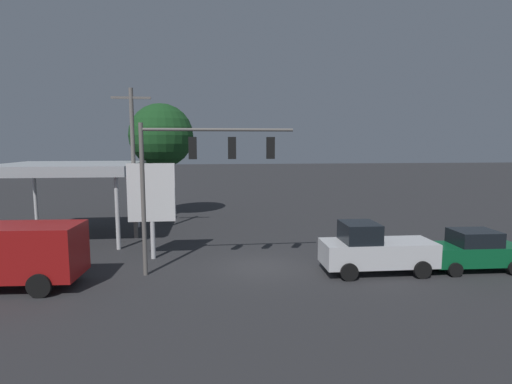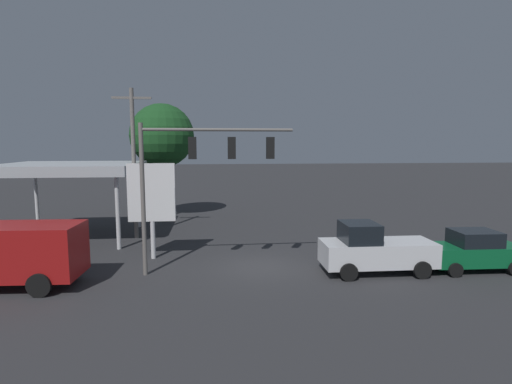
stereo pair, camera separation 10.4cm
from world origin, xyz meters
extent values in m
plane|color=#2D2D30|center=(0.00, 0.00, 0.00)|extent=(200.00, 200.00, 0.00)
cylinder|color=slate|center=(5.42, 0.66, 3.48)|extent=(0.20, 0.20, 6.95)
cylinder|color=slate|center=(2.01, 0.66, 6.65)|extent=(6.83, 0.14, 0.14)
cube|color=black|center=(3.17, 0.66, 5.83)|extent=(0.36, 0.28, 1.00)
sphere|color=#360505|center=(3.17, 0.48, 6.13)|extent=(0.22, 0.22, 0.22)
sphere|color=#392305|center=(3.17, 0.48, 5.83)|extent=(0.22, 0.22, 0.22)
sphere|color=#41FF6B|center=(3.17, 0.48, 5.53)|extent=(0.22, 0.22, 0.22)
cube|color=black|center=(1.39, 0.66, 5.83)|extent=(0.36, 0.28, 1.00)
sphere|color=#360505|center=(1.39, 0.48, 6.13)|extent=(0.22, 0.22, 0.22)
sphere|color=#392305|center=(1.39, 0.48, 5.83)|extent=(0.22, 0.22, 0.22)
sphere|color=#41FF6B|center=(1.39, 0.48, 5.53)|extent=(0.22, 0.22, 0.22)
cube|color=black|center=(-0.38, 0.66, 5.83)|extent=(0.36, 0.28, 1.00)
sphere|color=#360505|center=(-0.38, 0.48, 6.13)|extent=(0.22, 0.22, 0.22)
sphere|color=#392305|center=(-0.38, 0.48, 5.83)|extent=(0.22, 0.22, 0.22)
sphere|color=#41FF6B|center=(-0.38, 0.48, 5.53)|extent=(0.22, 0.22, 0.22)
cylinder|color=slate|center=(7.23, -6.89, 4.72)|extent=(0.26, 0.26, 9.44)
cube|color=slate|center=(7.23, -6.89, 8.84)|extent=(2.40, 0.14, 0.14)
cube|color=#B2B7BC|center=(11.18, -7.21, 4.49)|extent=(8.17, 7.34, 0.60)
cube|color=red|center=(11.18, -10.90, 4.49)|extent=(8.17, 0.06, 0.36)
cylinder|color=silver|center=(7.70, -10.28, 2.10)|extent=(0.24, 0.24, 4.19)
cylinder|color=silver|center=(14.66, -10.28, 2.10)|extent=(0.24, 0.24, 4.19)
cylinder|color=silver|center=(7.70, -4.14, 2.10)|extent=(0.24, 0.24, 4.19)
cylinder|color=silver|center=(5.45, -2.02, 2.51)|extent=(0.24, 0.24, 5.02)
cube|color=white|center=(5.45, -2.02, 3.51)|extent=(2.43, 0.24, 3.02)
cube|color=black|center=(5.45, -2.15, 3.51)|extent=(1.70, 0.04, 1.06)
cylinder|color=black|center=(9.13, 2.99, 0.48)|extent=(0.97, 0.27, 0.96)
cylinder|color=black|center=(9.01, 0.65, 0.48)|extent=(0.97, 0.27, 0.96)
cube|color=#0C592D|center=(-10.09, 1.58, 0.78)|extent=(4.45, 1.93, 0.90)
cube|color=black|center=(-10.09, 1.58, 1.58)|extent=(2.05, 1.71, 0.70)
cylinder|color=black|center=(-8.63, 2.46, 0.33)|extent=(0.67, 0.24, 0.66)
cylinder|color=black|center=(-8.69, 0.62, 0.33)|extent=(0.67, 0.24, 0.66)
cylinder|color=black|center=(-11.55, 0.70, 0.33)|extent=(0.67, 0.24, 0.66)
cube|color=silver|center=(-5.35, 1.46, 0.95)|extent=(5.23, 2.09, 1.10)
cube|color=black|center=(-4.45, 1.45, 1.95)|extent=(1.63, 1.87, 0.90)
cylinder|color=black|center=(-3.65, 2.46, 0.40)|extent=(0.80, 0.23, 0.80)
cylinder|color=black|center=(-3.68, 0.42, 0.40)|extent=(0.80, 0.23, 0.80)
cylinder|color=black|center=(-7.02, 2.51, 0.40)|extent=(0.80, 0.23, 0.80)
cylinder|color=black|center=(-7.06, 0.47, 0.40)|extent=(0.80, 0.23, 0.80)
cylinder|color=#4C331E|center=(6.34, -14.03, 2.44)|extent=(0.36, 0.36, 4.89)
sphere|color=#19471E|center=(6.34, -14.03, 6.68)|extent=(5.11, 5.11, 5.11)
camera|label=1|loc=(2.30, 18.93, 6.03)|focal=28.00mm
camera|label=2|loc=(2.20, 18.94, 6.03)|focal=28.00mm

